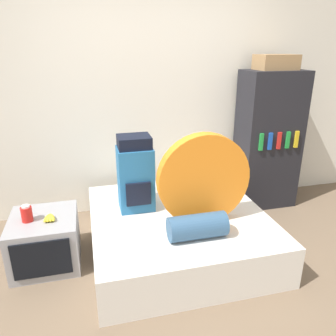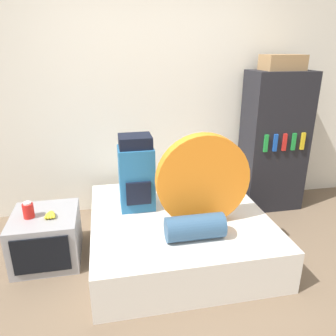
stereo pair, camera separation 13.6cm
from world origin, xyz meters
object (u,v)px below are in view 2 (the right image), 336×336
backpack (136,174)px  cardboard_box (283,62)px  tent_bag (203,180)px  canister (28,210)px  sleeping_roll (195,227)px  bookshelf (274,142)px  television (47,237)px

backpack → cardboard_box: size_ratio=1.67×
tent_bag → canister: bearing=170.5°
backpack → canister: backpack is taller
sleeping_roll → tent_bag: bearing=62.1°
bookshelf → sleeping_roll: bearing=-137.8°
cardboard_box → canister: bearing=-165.9°
television → bookshelf: bookshelf is taller
television → cardboard_box: (2.45, 0.62, 1.43)m
bookshelf → cardboard_box: size_ratio=3.75×
backpack → canister: (-0.94, -0.15, -0.20)m
sleeping_roll → canister: (-1.33, 0.48, 0.04)m
television → canister: (-0.11, -0.02, 0.29)m
sleeping_roll → canister: 1.41m
canister → bookshelf: bookshelf is taller
sleeping_roll → television: 1.34m
bookshelf → canister: bearing=-166.1°
backpack → tent_bag: 0.65m
backpack → sleeping_roll: size_ratio=1.49×
bookshelf → cardboard_box: 0.86m
tent_bag → bookshelf: bearing=38.4°
backpack → bookshelf: bearing=16.6°
canister → sleeping_roll: bearing=-20.0°
tent_bag → bookshelf: (1.11, 0.88, 0.02)m
television → tent_bag: bearing=-11.1°
sleeping_roll → canister: size_ratio=3.27×
sleeping_roll → bookshelf: (1.24, 1.12, 0.31)m
television → sleeping_roll: bearing=-22.4°
tent_bag → canister: 1.50m
tent_bag → canister: tent_bag is taller
backpack → sleeping_roll: bearing=-58.6°
canister → bookshelf: bearing=13.9°
television → bookshelf: 2.59m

